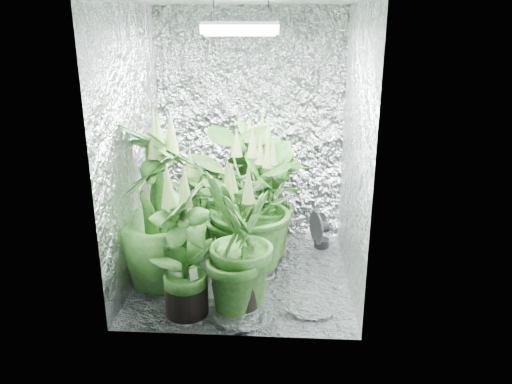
{
  "coord_description": "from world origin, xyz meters",
  "views": [
    {
      "loc": [
        0.31,
        -3.46,
        1.87
      ],
      "look_at": [
        0.1,
        0.0,
        0.68
      ],
      "focal_mm": 35.0,
      "sensor_mm": 36.0,
      "label": 1
    }
  ],
  "objects": [
    {
      "name": "plant_e",
      "position": [
        0.0,
        0.11,
        0.55
      ],
      "size": [
        1.11,
        1.11,
        1.14
      ],
      "rotation": [
        0.0,
        0.0,
        2.95
      ],
      "color": "black",
      "rests_on": "ground"
    },
    {
      "name": "grow_lamp",
      "position": [
        0.0,
        0.0,
        1.83
      ],
      "size": [
        0.5,
        0.3,
        0.22
      ],
      "color": "gray",
      "rests_on": "ceiling"
    },
    {
      "name": "plant_d",
      "position": [
        -0.57,
        -0.18,
        0.61
      ],
      "size": [
        0.95,
        0.95,
        1.31
      ],
      "rotation": [
        0.0,
        0.0,
        2.38
      ],
      "color": "black",
      "rests_on": "ground"
    },
    {
      "name": "ceiling",
      "position": [
        0.0,
        0.0,
        2.0
      ],
      "size": [
        1.6,
        1.6,
        0.01
      ],
      "primitive_type": "cube",
      "color": "silver",
      "rests_on": "walls"
    },
    {
      "name": "circulation_fan",
      "position": [
        0.61,
        0.53,
        0.14
      ],
      "size": [
        0.17,
        0.28,
        0.34
      ],
      "rotation": [
        0.0,
        0.0,
        0.34
      ],
      "color": "black",
      "rests_on": "ground"
    },
    {
      "name": "plant_g",
      "position": [
        0.02,
        -0.51,
        0.5
      ],
      "size": [
        0.59,
        0.59,
        1.06
      ],
      "rotation": [
        0.0,
        0.0,
        4.6
      ],
      "color": "black",
      "rests_on": "ground"
    },
    {
      "name": "plant_a",
      "position": [
        -0.45,
        0.55,
        0.41
      ],
      "size": [
        0.72,
        0.72,
        0.86
      ],
      "rotation": [
        0.0,
        0.0,
        6.25
      ],
      "color": "black",
      "rests_on": "ground"
    },
    {
      "name": "walls",
      "position": [
        0.0,
        0.0,
        1.0
      ],
      "size": [
        1.62,
        1.62,
        2.0
      ],
      "color": "silver",
      "rests_on": "ground"
    },
    {
      "name": "plant_f",
      "position": [
        -0.33,
        -0.56,
        0.47
      ],
      "size": [
        0.58,
        0.58,
        1.03
      ],
      "rotation": [
        0.0,
        0.0,
        4.51
      ],
      "color": "black",
      "rests_on": "ground"
    },
    {
      "name": "plant_b",
      "position": [
        0.03,
        0.63,
        0.53
      ],
      "size": [
        0.78,
        0.78,
        1.15
      ],
      "rotation": [
        0.0,
        0.0,
        0.9
      ],
      "color": "black",
      "rests_on": "ground"
    },
    {
      "name": "plant_c",
      "position": [
        0.17,
        0.38,
        0.48
      ],
      "size": [
        0.6,
        0.6,
        1.03
      ],
      "rotation": [
        0.0,
        0.0,
        1.75
      ],
      "color": "black",
      "rests_on": "ground"
    },
    {
      "name": "plant_label",
      "position": [
        -0.27,
        -0.59,
        0.3
      ],
      "size": [
        0.06,
        0.06,
        0.09
      ],
      "primitive_type": "cube",
      "rotation": [
        -0.21,
        0.0,
        0.69
      ],
      "color": "white",
      "rests_on": "plant_f"
    },
    {
      "name": "ground",
      "position": [
        0.0,
        0.0,
        0.0
      ],
      "size": [
        1.6,
        1.6,
        0.0
      ],
      "primitive_type": "plane",
      "color": "silver",
      "rests_on": "ground"
    }
  ]
}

